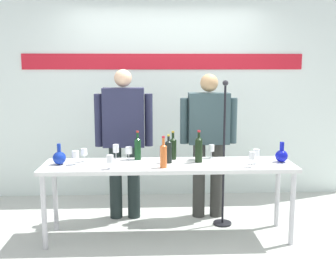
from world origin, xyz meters
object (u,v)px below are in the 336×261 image
(decanter_blue_left, at_px, (59,157))
(wine_bottle_0, at_px, (169,151))
(wine_bottle_3, at_px, (173,148))
(wine_bottle_5, at_px, (199,147))
(wine_bottle_4, at_px, (199,149))
(presenter_right, at_px, (208,136))
(wine_glass_right_2, at_px, (252,156))
(wine_bottle_2, at_px, (138,148))
(wine_glass_left_0, at_px, (129,151))
(wine_glass_left_4, at_px, (75,155))
(decanter_blue_right, at_px, (282,155))
(wine_glass_right_0, at_px, (256,153))
(presenter_left, at_px, (124,134))
(wine_glass_left_1, at_px, (84,152))
(wine_glass_left_3, at_px, (110,159))
(wine_glass_right_1, at_px, (212,148))
(microphone_stand, at_px, (223,177))
(wine_bottle_1, at_px, (163,155))
(display_table, at_px, (169,170))
(wine_glass_left_2, at_px, (116,149))

(decanter_blue_left, distance_m, wine_bottle_0, 1.08)
(wine_bottle_3, height_order, wine_bottle_5, wine_bottle_5)
(wine_bottle_4, bearing_deg, presenter_right, 71.82)
(wine_bottle_5, distance_m, wine_glass_right_2, 0.57)
(wine_bottle_2, xyz_separation_m, wine_glass_left_0, (-0.09, -0.01, -0.03))
(wine_bottle_3, bearing_deg, wine_bottle_5, -11.41)
(decanter_blue_left, height_order, wine_glass_left_4, decanter_blue_left)
(wine_bottle_0, relative_size, wine_bottle_5, 0.91)
(decanter_blue_right, bearing_deg, wine_glass_right_0, -167.44)
(wine_bottle_4, bearing_deg, wine_bottle_5, 82.56)
(decanter_blue_left, xyz_separation_m, presenter_right, (1.55, 0.55, 0.11))
(wine_bottle_2, bearing_deg, presenter_right, 25.57)
(wine_glass_left_0, bearing_deg, presenter_left, 100.63)
(wine_glass_left_1, height_order, wine_glass_left_3, wine_glass_left_3)
(decanter_blue_right, height_order, wine_glass_right_2, decanter_blue_right)
(wine_glass_left_0, relative_size, wine_glass_right_2, 0.90)
(wine_bottle_3, distance_m, wine_glass_right_2, 0.82)
(decanter_blue_right, relative_size, wine_glass_right_0, 1.40)
(wine_glass_left_0, xyz_separation_m, wine_glass_left_1, (-0.45, -0.06, -0.00))
(wine_bottle_3, relative_size, wine_glass_right_1, 2.04)
(decanter_blue_right, height_order, presenter_left, presenter_left)
(wine_glass_right_1, xyz_separation_m, microphone_stand, (0.15, 0.08, -0.34))
(microphone_stand, bearing_deg, wine_glass_left_3, -156.87)
(decanter_blue_left, height_order, wine_glass_right_0, decanter_blue_left)
(wine_bottle_3, distance_m, microphone_stand, 0.67)
(wine_bottle_5, bearing_deg, wine_glass_left_1, -179.10)
(presenter_left, bearing_deg, wine_glass_right_1, -20.18)
(wine_bottle_1, xyz_separation_m, wine_bottle_4, (0.36, 0.21, 0.01))
(wine_glass_left_0, distance_m, wine_glass_left_4, 0.54)
(wine_glass_right_2, bearing_deg, wine_bottle_3, 153.40)
(presenter_right, height_order, wine_glass_left_4, presenter_right)
(decanter_blue_left, bearing_deg, wine_bottle_1, -9.60)
(decanter_blue_right, xyz_separation_m, wine_bottle_2, (-1.45, 0.18, 0.06))
(display_table, xyz_separation_m, wine_bottle_5, (0.32, 0.14, 0.20))
(decanter_blue_left, height_order, wine_bottle_2, wine_bottle_2)
(wine_glass_right_0, height_order, wine_glass_right_2, wine_glass_right_2)
(decanter_blue_left, xyz_separation_m, wine_glass_left_2, (0.54, 0.21, 0.04))
(display_table, relative_size, wine_glass_right_0, 16.84)
(wine_bottle_0, height_order, wine_bottle_4, wine_bottle_4)
(wine_bottle_0, relative_size, wine_glass_left_3, 2.11)
(presenter_left, height_order, wine_glass_right_2, presenter_left)
(wine_bottle_4, height_order, wine_glass_left_0, wine_bottle_4)
(wine_glass_left_2, bearing_deg, wine_bottle_1, -38.78)
(wine_glass_left_3, relative_size, wine_glass_right_0, 0.92)
(wine_bottle_1, xyz_separation_m, wine_glass_right_0, (0.92, 0.11, -0.02))
(wine_glass_left_1, bearing_deg, wine_glass_left_4, -117.98)
(wine_glass_left_3, height_order, wine_glass_right_0, wine_glass_right_0)
(wine_bottle_2, distance_m, wine_glass_right_1, 0.77)
(wine_bottle_2, bearing_deg, wine_glass_left_2, 171.07)
(decanter_blue_left, height_order, wine_bottle_1, wine_bottle_1)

